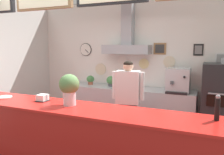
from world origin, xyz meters
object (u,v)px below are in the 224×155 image
Objects in this scene: shop_worker at (128,103)px; napkin_holder at (43,98)px; espresso_machine at (178,80)px; potted_rosemary at (90,80)px; basil_vase at (69,88)px; condiment_plate at (4,97)px; pepper_grinder at (217,108)px; potted_basil at (111,81)px; pizza_oven at (223,104)px.

shop_worker is 1.46m from napkin_holder.
espresso_machine reaches higher than potted_rosemary.
potted_rosemary is at bearing 112.17° from basil_vase.
shop_worker is 7.05× the size of condiment_plate.
condiment_plate is at bearing -135.52° from espresso_machine.
shop_worker reaches higher than pepper_grinder.
potted_basil is 1.09× the size of potted_rosemary.
basil_vase is (1.16, 0.01, 0.22)m from condiment_plate.
pizza_oven is 3.14× the size of espresso_machine.
basil_vase reaches higher than napkin_holder.
shop_worker is at bearing 52.53° from napkin_holder.
shop_worker reaches higher than condiment_plate.
pepper_grinder is (2.68, -2.19, 0.17)m from potted_rosemary.
basil_vase is (-1.75, -0.08, 0.09)m from pepper_grinder.
pizza_oven reaches higher than shop_worker.
shop_worker is 6.56× the size of potted_basil.
shop_worker is 1.34m from potted_basil.
espresso_machine is 2.04m from potted_rosemary.
napkin_holder is (0.68, 0.05, 0.04)m from condiment_plate.
shop_worker reaches higher than napkin_holder.
potted_rosemary is 2.29m from condiment_plate.
basil_vase is at bearing -116.58° from espresso_machine.
basil_vase is (0.93, -2.27, 0.26)m from potted_rosemary.
potted_basil is 1.07× the size of condiment_plate.
pepper_grinder is (2.91, 0.09, 0.13)m from condiment_plate.
espresso_machine is at bearing 63.42° from basil_vase.
shop_worker is 1.28m from espresso_machine.
shop_worker is at bearing -149.14° from pizza_oven.
pizza_oven reaches higher than napkin_holder.
potted_basil is (-2.31, 0.16, 0.26)m from pizza_oven.
pizza_oven is 5.77× the size of pepper_grinder.
pepper_grinder is at bearing 2.72° from basil_vase.
pizza_oven is at bearing -157.41° from shop_worker.
pepper_grinder is 1.76m from basil_vase.
condiment_plate is 0.80× the size of pepper_grinder.
shop_worker is 1.97m from condiment_plate.
pepper_grinder is (0.65, -2.13, 0.05)m from espresso_machine.
condiment_plate is at bearing -175.82° from napkin_holder.
napkin_holder is at bearing -78.63° from potted_rosemary.
espresso_machine reaches higher than pepper_grinder.
basil_vase is at bearing -132.62° from pizza_oven.
pizza_oven is 6.72× the size of potted_basil.
potted_rosemary is (-2.85, 0.18, 0.26)m from pizza_oven.
potted_rosemary is at bearing 176.46° from pizza_oven.
napkin_holder is (-0.10, -2.22, 0.07)m from potted_basil.
basil_vase is (0.48, -0.04, 0.18)m from napkin_holder.
napkin_holder is at bearing 4.18° from condiment_plate.
pizza_oven reaches higher than condiment_plate.
espresso_machine is 2.30× the size of condiment_plate.
espresso_machine reaches higher than napkin_holder.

